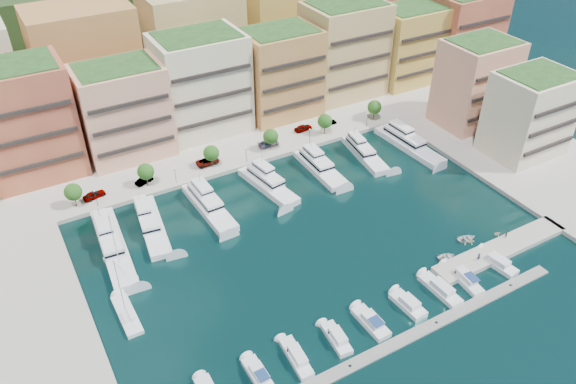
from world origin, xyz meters
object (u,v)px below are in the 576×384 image
lamppost_1 (175,173)px  yacht_6 (407,142)px  yacht_1 (151,223)px  car_5 (329,122)px  person_0 (479,257)px  tender_2 (467,238)px  cruiser_3 (337,339)px  tender_0 (446,257)px  yacht_0 (112,242)px  yacht_4 (319,166)px  yacht_3 (267,183)px  cruiser_7 (464,279)px  tree_3 (271,136)px  tree_4 (325,121)px  lamppost_4 (367,117)px  person_1 (506,234)px  tree_1 (146,172)px  cruiser_1 (259,376)px  lamppost_3 (310,134)px  cruiser_8 (497,263)px  car_0 (94,195)px  yacht_5 (363,152)px  cruiser_6 (440,290)px  car_3 (269,143)px  tree_5 (374,107)px  car_1 (144,181)px  cruiser_4 (371,322)px  lamppost_2 (246,152)px  sailboat_1 (127,315)px  car_2 (208,161)px  car_4 (303,128)px  cruiser_2 (297,358)px  yacht_2 (208,204)px  tender_3 (497,233)px  tender_1 (471,241)px  lamppost_0 (95,196)px  cruiser_5 (408,305)px

lamppost_1 → yacht_6: yacht_6 is taller
yacht_1 → car_5: 58.47m
car_5 → person_0: person_0 is taller
lamppost_1 → tender_2: 65.09m
cruiser_3 → tender_0: 30.61m
yacht_0 → tender_0: bearing=-32.6°
yacht_4 → yacht_6: (25.60, -1.78, 0.12)m
yacht_3 → cruiser_7: 48.55m
tree_3 → tree_4: 16.00m
lamppost_4 → person_1: size_ratio=2.65×
tree_1 → cruiser_1: (-1.46, -58.10, -4.17)m
lamppost_3 → cruiser_8: lamppost_3 is taller
lamppost_3 → car_0: bearing=176.3°
tree_1 → tree_3: 32.00m
tender_2 → car_0: bearing=60.5°
lamppost_3 → yacht_5: yacht_5 is taller
cruiser_3 → person_1: 44.02m
tree_3 → car_5: bearing=10.2°
yacht_3 → cruiser_6: size_ratio=2.05×
tree_4 → car_3: bearing=173.9°
tree_5 → car_1: size_ratio=1.30×
tree_4 → cruiser_4: (-27.86, -58.10, -4.17)m
car_0 → car_1: 11.39m
yacht_5 → cruiser_3: bearing=-130.2°
lamppost_2 → lamppost_4: same height
lamppost_1 → yacht_4: 34.00m
sailboat_1 → cruiser_8: bearing=-18.9°
person_1 → car_2: bearing=-68.6°
lamppost_4 → car_4: 17.36m
cruiser_2 → car_0: car_0 is taller
yacht_4 → yacht_6: bearing=-4.0°
person_0 → car_5: bearing=-16.7°
tender_2 → yacht_2: bearing=58.7°
yacht_3 → car_3: (8.24, 14.54, 0.59)m
cruiser_4 → tender_3: bearing=10.0°
yacht_4 → car_3: 15.69m
car_1 → person_0: 74.42m
lamppost_4 → tender_1: 49.47m
lamppost_3 → car_1: (-42.42, 3.54, -2.11)m
tree_3 → car_1: (-32.42, 1.24, -3.03)m
car_1 → tender_2: bearing=-155.6°
cruiser_1 → cruiser_6: size_ratio=0.81×
yacht_5 → car_5: 16.33m
lamppost_0 → car_5: bearing=5.2°
cruiser_8 → person_0: bearing=144.2°
yacht_6 → tender_0: bearing=-119.1°
yacht_0 → cruiser_7: bearing=-37.7°
tender_3 → lamppost_1: bearing=55.7°
lamppost_0 → yacht_2: bearing=-28.2°
cruiser_5 → car_2: car_2 is taller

